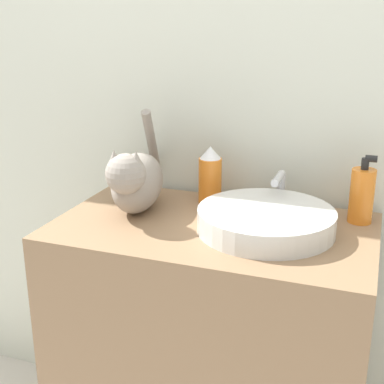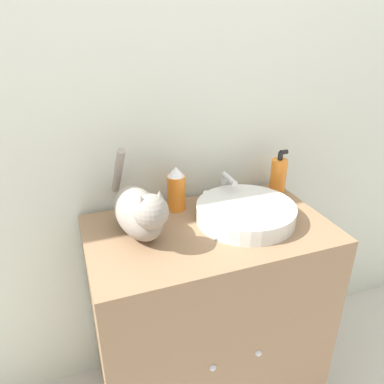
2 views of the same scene
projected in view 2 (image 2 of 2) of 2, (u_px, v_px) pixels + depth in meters
name	position (u px, v px, depth m)	size (l,w,h in m)	color
wall_back	(181.00, 88.00, 1.35)	(6.00, 0.05, 2.50)	silver
vanity_cabinet	(207.00, 318.00, 1.47)	(0.84, 0.51, 0.83)	#8C6B4C
sink_basin	(246.00, 212.00, 1.32)	(0.35, 0.35, 0.06)	silver
faucet	(225.00, 187.00, 1.47)	(0.17, 0.12, 0.11)	silver
cat	(140.00, 211.00, 1.20)	(0.18, 0.39, 0.27)	gray
soap_bottle	(278.00, 176.00, 1.50)	(0.06, 0.06, 0.19)	orange
spray_bottle	(176.00, 189.00, 1.38)	(0.07, 0.07, 0.17)	orange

